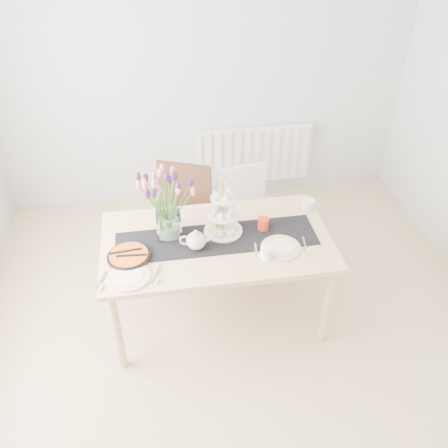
{
  "coord_description": "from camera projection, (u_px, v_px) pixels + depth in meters",
  "views": [
    {
      "loc": [
        -0.49,
        -2.06,
        2.82
      ],
      "look_at": [
        -0.08,
        0.45,
        0.92
      ],
      "focal_mm": 38.0,
      "sensor_mm": 36.0,
      "label": 1
    }
  ],
  "objects": [
    {
      "name": "plate_right",
      "position": [
        281.0,
        248.0,
        3.22
      ],
      "size": [
        0.31,
        0.31,
        0.01
      ],
      "primitive_type": "cylinder",
      "rotation": [
        0.0,
        0.0,
        -0.13
      ],
      "color": "white",
      "rests_on": "dining_table"
    },
    {
      "name": "dining_table",
      "position": [
        217.0,
        248.0,
        3.35
      ],
      "size": [
        1.6,
        0.9,
        0.75
      ],
      "color": "tan",
      "rests_on": "ground"
    },
    {
      "name": "room_shell",
      "position": [
        252.0,
        215.0,
        2.6
      ],
      "size": [
        4.5,
        4.5,
        4.5
      ],
      "color": "tan",
      "rests_on": "ground"
    },
    {
      "name": "cake_stand",
      "position": [
        223.0,
        219.0,
        3.3
      ],
      "size": [
        0.27,
        0.27,
        0.4
      ],
      "rotation": [
        0.0,
        0.0,
        0.12
      ],
      "color": "gold",
      "rests_on": "dining_table"
    },
    {
      "name": "chair_brown",
      "position": [
        181.0,
        211.0,
        3.95
      ],
      "size": [
        0.6,
        0.6,
        0.92
      ],
      "rotation": [
        0.0,
        0.0,
        -0.39
      ],
      "color": "#3A2315",
      "rests_on": "ground"
    },
    {
      "name": "mug_white",
      "position": [
        266.0,
        253.0,
        3.12
      ],
      "size": [
        0.08,
        0.08,
        0.09
      ],
      "primitive_type": "cylinder",
      "rotation": [
        0.0,
        0.0,
        -0.05
      ],
      "color": "white",
      "rests_on": "dining_table"
    },
    {
      "name": "mug_orange",
      "position": [
        263.0,
        224.0,
        3.37
      ],
      "size": [
        0.11,
        0.11,
        0.1
      ],
      "primitive_type": "cylinder",
      "rotation": [
        0.0,
        0.0,
        0.85
      ],
      "color": "red",
      "rests_on": "dining_table"
    },
    {
      "name": "chair_white",
      "position": [
        245.0,
        210.0,
        4.03
      ],
      "size": [
        0.49,
        0.49,
        0.86
      ],
      "rotation": [
        0.0,
        0.0,
        0.16
      ],
      "color": "silver",
      "rests_on": "ground"
    },
    {
      "name": "tulip_vase",
      "position": [
        166.0,
        195.0,
        3.14
      ],
      "size": [
        0.62,
        0.62,
        0.53
      ],
      "rotation": [
        0.0,
        0.0,
        -0.27
      ],
      "color": "silver",
      "rests_on": "dining_table"
    },
    {
      "name": "cream_jug",
      "position": [
        308.0,
        205.0,
        3.56
      ],
      "size": [
        0.12,
        0.12,
        0.09
      ],
      "primitive_type": "cylinder",
      "rotation": [
        0.0,
        0.0,
        -0.35
      ],
      "color": "white",
      "rests_on": "dining_table"
    },
    {
      "name": "plate_left",
      "position": [
        129.0,
        277.0,
        2.99
      ],
      "size": [
        0.35,
        0.35,
        0.01
      ],
      "primitive_type": "cylinder",
      "rotation": [
        0.0,
        0.0,
        -0.32
      ],
      "color": "white",
      "rests_on": "dining_table"
    },
    {
      "name": "table_runner",
      "position": [
        217.0,
        239.0,
        3.31
      ],
      "size": [
        1.4,
        0.35,
        0.01
      ],
      "primitive_type": "cube",
      "color": "black",
      "rests_on": "dining_table"
    },
    {
      "name": "teapot",
      "position": [
        196.0,
        241.0,
        3.19
      ],
      "size": [
        0.25,
        0.21,
        0.14
      ],
      "primitive_type": null,
      "rotation": [
        0.0,
        0.0,
        -0.19
      ],
      "color": "silver",
      "rests_on": "dining_table"
    },
    {
      "name": "tart_tin",
      "position": [
        129.0,
        256.0,
        3.14
      ],
      "size": [
        0.29,
        0.29,
        0.03
      ],
      "rotation": [
        0.0,
        0.0,
        -0.34
      ],
      "color": "black",
      "rests_on": "dining_table"
    },
    {
      "name": "radiator",
      "position": [
        253.0,
        155.0,
        4.9
      ],
      "size": [
        1.2,
        0.08,
        0.6
      ],
      "primitive_type": "cube",
      "color": "white",
      "rests_on": "room_shell"
    }
  ]
}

